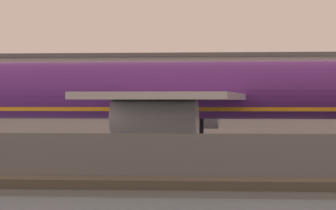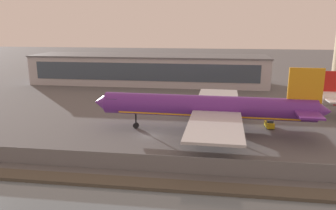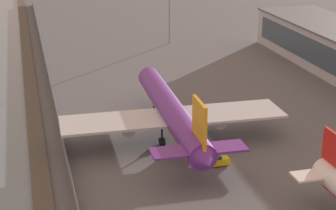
# 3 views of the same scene
# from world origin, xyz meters

# --- Properties ---
(ground_plane) EXTENTS (500.00, 500.00, 0.00)m
(ground_plane) POSITION_xyz_m (0.00, 0.00, 0.00)
(ground_plane) COLOR #565659
(cargo_jet_purple) EXTENTS (48.12, 41.20, 13.88)m
(cargo_jet_purple) POSITION_xyz_m (12.03, 4.09, 5.30)
(cargo_jet_purple) COLOR #602889
(cargo_jet_purple) RESTS_ON ground
(baggage_tug) EXTENTS (1.75, 3.27, 1.80)m
(baggage_tug) POSITION_xyz_m (24.87, 8.93, 0.81)
(baggage_tug) COLOR yellow
(baggage_tug) RESTS_ON ground
(terminal_building) EXTENTS (86.99, 19.02, 10.74)m
(terminal_building) POSITION_xyz_m (-11.57, 59.39, 5.38)
(terminal_building) COLOR #B2B2B7
(terminal_building) RESTS_ON ground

